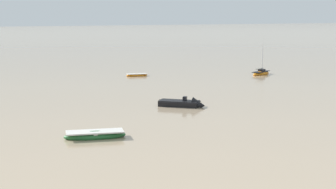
# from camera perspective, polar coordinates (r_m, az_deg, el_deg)

# --- Properties ---
(motorboat_moored_0) EXTENTS (4.54, 4.42, 1.62)m
(motorboat_moored_0) POSITION_cam_1_polar(r_m,az_deg,el_deg) (53.71, 1.92, -1.07)
(motorboat_moored_0) COLOR black
(motorboat_moored_0) RESTS_ON ground
(rowboat_moored_0) EXTENTS (4.94, 2.69, 0.74)m
(rowboat_moored_0) POSITION_cam_1_polar(r_m,az_deg,el_deg) (40.65, -7.86, -4.37)
(rowboat_moored_0) COLOR #23602D
(rowboat_moored_0) RESTS_ON ground
(sailboat_moored_0) EXTENTS (4.62, 3.21, 5.00)m
(sailboat_moored_0) POSITION_cam_1_polar(r_m,az_deg,el_deg) (83.16, 9.97, 2.28)
(sailboat_moored_0) COLOR orange
(sailboat_moored_0) RESTS_ON ground
(rowboat_moored_2) EXTENTS (3.39, 1.69, 0.51)m
(rowboat_moored_2) POSITION_cam_1_polar(r_m,az_deg,el_deg) (80.04, -3.37, 2.09)
(rowboat_moored_2) COLOR orange
(rowboat_moored_2) RESTS_ON ground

